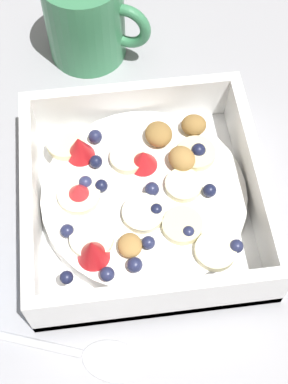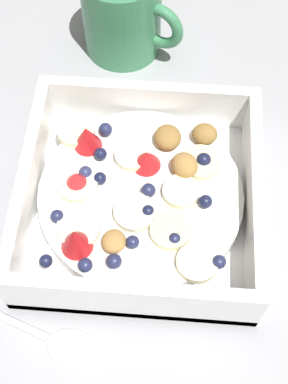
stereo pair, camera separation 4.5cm
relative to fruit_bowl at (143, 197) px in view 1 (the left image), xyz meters
name	(u,v)px [view 1 (the left image)]	position (x,y,z in m)	size (l,w,h in m)	color
ground_plane	(168,220)	(-0.01, -0.02, -0.02)	(2.40, 2.40, 0.00)	#9E9EA3
fruit_bowl	(143,197)	(0.00, 0.00, 0.00)	(0.20, 0.20, 0.06)	white
spoon	(78,352)	(-0.12, 0.06, -0.02)	(0.08, 0.17, 0.01)	silver
coffee_mug	(87,18)	(0.20, 0.03, 0.02)	(0.08, 0.10, 0.09)	#3D8456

